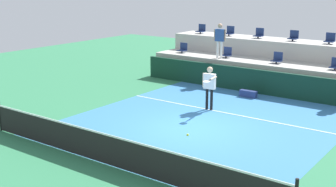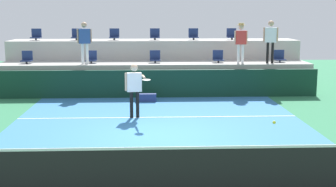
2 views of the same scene
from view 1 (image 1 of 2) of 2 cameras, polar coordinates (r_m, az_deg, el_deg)
name	(u,v)px [view 1 (image 1 of 2)]	position (r m, az deg, el deg)	size (l,w,h in m)	color
ground_plane	(192,129)	(15.65, 3.02, -4.52)	(40.00, 40.00, 0.00)	#2D754C
court_inner_paint	(207,122)	(16.45, 4.94, -3.60)	(9.00, 10.00, 0.01)	teal
court_service_line	(225,113)	(17.61, 7.31, -2.44)	(9.00, 0.06, 0.00)	white
tennis_net	(112,150)	(12.52, -7.11, -7.10)	(10.48, 0.08, 1.07)	black
sponsor_backboard	(265,83)	(20.61, 12.23, 1.37)	(13.00, 0.16, 1.10)	#0F3323
seating_tier_lower	(277,76)	(21.76, 13.64, 2.17)	(13.00, 1.80, 1.25)	#ADAAA3
seating_tier_upper	(292,62)	(23.33, 15.43, 3.92)	(13.00, 1.80, 2.10)	#ADAAA3
stadium_chair_lower_far_left	(183,49)	(24.06, 1.89, 5.73)	(0.44, 0.40, 0.52)	#2D2D33
stadium_chair_lower_left	(227,53)	(22.68, 7.48, 5.09)	(0.44, 0.40, 0.52)	#2D2D33
stadium_chair_lower_center	(277,59)	(21.55, 13.71, 4.33)	(0.44, 0.40, 0.52)	#2D2D33
stadium_chair_lower_right	(336,65)	(20.70, 20.54, 3.43)	(0.44, 0.40, 0.52)	#2D2D33
stadium_chair_upper_far_left	(201,30)	(25.44, 4.23, 8.10)	(0.44, 0.40, 0.52)	#2D2D33
stadium_chair_upper_left	(230,32)	(24.54, 7.84, 7.78)	(0.44, 0.40, 0.52)	#2D2D33
stadium_chair_upper_mid_left	(259,34)	(23.78, 11.48, 7.42)	(0.44, 0.40, 0.52)	#2D2D33
stadium_chair_upper_center	(293,37)	(23.08, 15.65, 6.98)	(0.44, 0.40, 0.52)	#2D2D33
stadium_chair_upper_mid_right	(330,39)	(22.52, 19.86, 6.49)	(0.44, 0.40, 0.52)	#2D2D33
tennis_player	(209,84)	(17.68, 5.28, 1.25)	(0.84, 1.19, 1.74)	black
spectator_in_grey	(220,37)	(22.33, 6.59, 7.11)	(0.60, 0.27, 1.71)	white
tennis_ball	(188,135)	(11.37, 2.51, -5.28)	(0.07, 0.07, 0.07)	#CCE033
equipment_bag	(248,94)	(20.09, 10.17, -0.03)	(0.76, 0.28, 0.30)	navy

